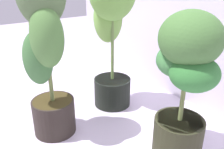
# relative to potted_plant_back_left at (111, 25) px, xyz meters

# --- Properties ---
(ground_plane) EXTENTS (8.00, 8.00, 0.00)m
(ground_plane) POSITION_rel_potted_plant_back_left_xyz_m (0.38, -0.36, -0.59)
(ground_plane) COLOR silver
(ground_plane) RESTS_ON ground
(potted_plant_back_left) EXTENTS (0.41, 0.40, 0.99)m
(potted_plant_back_left) POSITION_rel_potted_plant_back_left_xyz_m (0.00, 0.00, 0.00)
(potted_plant_back_left) COLOR black
(potted_plant_back_left) RESTS_ON ground
(potted_plant_front_left) EXTENTS (0.35, 0.34, 1.00)m
(potted_plant_front_left) POSITION_rel_potted_plant_back_left_xyz_m (0.10, -0.50, -0.03)
(potted_plant_front_left) COLOR black
(potted_plant_front_left) RESTS_ON ground
(potted_plant_back_right) EXTENTS (0.44, 0.42, 0.77)m
(potted_plant_back_right) POSITION_rel_potted_plant_back_left_xyz_m (0.66, -0.02, -0.14)
(potted_plant_back_right) COLOR #292A18
(potted_plant_back_right) RESTS_ON ground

